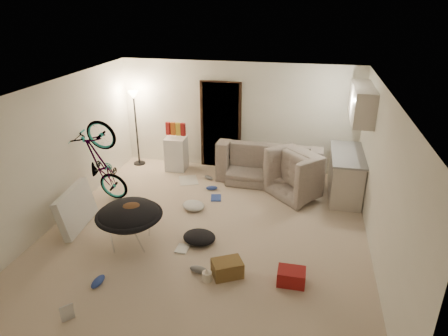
% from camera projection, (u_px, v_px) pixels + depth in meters
% --- Properties ---
extents(floor, '(5.50, 6.00, 0.02)m').
position_uv_depth(floor, '(207.00, 232.00, 7.03)').
color(floor, beige).
rests_on(floor, ground).
extents(ceiling, '(5.50, 6.00, 0.02)m').
position_uv_depth(ceiling, '(204.00, 90.00, 6.04)').
color(ceiling, white).
rests_on(ceiling, wall_back).
extents(wall_back, '(5.50, 0.02, 2.50)m').
position_uv_depth(wall_back, '(238.00, 117.00, 9.24)').
color(wall_back, white).
rests_on(wall_back, floor).
extents(wall_front, '(5.50, 0.02, 2.50)m').
position_uv_depth(wall_front, '(126.00, 286.00, 3.83)').
color(wall_front, white).
rests_on(wall_front, floor).
extents(wall_left, '(0.02, 6.00, 2.50)m').
position_uv_depth(wall_left, '(55.00, 153.00, 7.07)').
color(wall_left, white).
rests_on(wall_left, floor).
extents(wall_right, '(0.02, 6.00, 2.50)m').
position_uv_depth(wall_right, '(383.00, 182.00, 6.00)').
color(wall_right, white).
rests_on(wall_right, floor).
extents(doorway, '(0.85, 0.10, 2.04)m').
position_uv_depth(doorway, '(221.00, 126.00, 9.37)').
color(doorway, black).
rests_on(doorway, floor).
extents(door_trim, '(0.97, 0.04, 2.10)m').
position_uv_depth(door_trim, '(221.00, 126.00, 9.34)').
color(door_trim, black).
rests_on(door_trim, floor).
extents(floor_lamp, '(0.28, 0.28, 1.81)m').
position_uv_depth(floor_lamp, '(135.00, 112.00, 9.36)').
color(floor_lamp, black).
rests_on(floor_lamp, floor).
extents(kitchen_counter, '(0.60, 1.50, 0.88)m').
position_uv_depth(kitchen_counter, '(345.00, 175.00, 8.18)').
color(kitchen_counter, '#BFB4A6').
rests_on(kitchen_counter, floor).
extents(counter_top, '(0.64, 1.54, 0.04)m').
position_uv_depth(counter_top, '(348.00, 154.00, 8.00)').
color(counter_top, gray).
rests_on(counter_top, kitchen_counter).
extents(kitchen_uppers, '(0.38, 1.40, 0.65)m').
position_uv_depth(kitchen_uppers, '(362.00, 103.00, 7.55)').
color(kitchen_uppers, '#BFB4A6').
rests_on(kitchen_uppers, wall_right).
extents(sofa, '(2.31, 0.97, 0.66)m').
position_uv_depth(sofa, '(270.00, 165.00, 8.94)').
color(sofa, '#3E463E').
rests_on(sofa, floor).
extents(armchair, '(1.46, 1.46, 0.72)m').
position_uv_depth(armchair, '(306.00, 177.00, 8.29)').
color(armchair, '#3E463E').
rests_on(armchair, floor).
extents(bicycle, '(1.81, 0.89, 1.02)m').
position_uv_depth(bicycle, '(103.00, 179.00, 7.94)').
color(bicycle, black).
rests_on(bicycle, floor).
extents(book_asset, '(0.29, 0.29, 0.02)m').
position_uv_depth(book_asset, '(62.00, 322.00, 5.06)').
color(book_asset, maroon).
rests_on(book_asset, floor).
extents(mini_fridge, '(0.48, 0.48, 0.79)m').
position_uv_depth(mini_fridge, '(176.00, 153.00, 9.43)').
color(mini_fridge, white).
rests_on(mini_fridge, floor).
extents(snack_box_0, '(0.11, 0.09, 0.30)m').
position_uv_depth(snack_box_0, '(168.00, 128.00, 9.23)').
color(snack_box_0, maroon).
rests_on(snack_box_0, mini_fridge).
extents(snack_box_1, '(0.10, 0.07, 0.30)m').
position_uv_depth(snack_box_1, '(173.00, 129.00, 9.20)').
color(snack_box_1, '#BD5417').
rests_on(snack_box_1, mini_fridge).
extents(snack_box_2, '(0.11, 0.09, 0.30)m').
position_uv_depth(snack_box_2, '(178.00, 129.00, 9.18)').
color(snack_box_2, gold).
rests_on(snack_box_2, mini_fridge).
extents(snack_box_3, '(0.12, 0.10, 0.30)m').
position_uv_depth(snack_box_3, '(183.00, 129.00, 9.16)').
color(snack_box_3, maroon).
rests_on(snack_box_3, mini_fridge).
extents(saucer_chair, '(1.08, 1.08, 0.77)m').
position_uv_depth(saucer_chair, '(130.00, 220.00, 6.50)').
color(saucer_chair, silver).
rests_on(saucer_chair, floor).
extents(hoodie, '(0.61, 0.58, 0.22)m').
position_uv_depth(hoodie, '(131.00, 210.00, 6.38)').
color(hoodie, '#4B2E19').
rests_on(hoodie, saucer_chair).
extents(sofa_drape, '(0.64, 0.57, 0.28)m').
position_uv_depth(sofa_drape, '(228.00, 153.00, 9.04)').
color(sofa_drape, black).
rests_on(sofa_drape, sofa).
extents(tv_box, '(0.37, 1.11, 0.73)m').
position_uv_depth(tv_box, '(76.00, 208.00, 7.06)').
color(tv_box, silver).
rests_on(tv_box, floor).
extents(drink_case_a, '(0.53, 0.48, 0.25)m').
position_uv_depth(drink_case_a, '(227.00, 268.00, 5.88)').
color(drink_case_a, brown).
rests_on(drink_case_a, floor).
extents(drink_case_b, '(0.40, 0.29, 0.23)m').
position_uv_depth(drink_case_b, '(291.00, 277.00, 5.72)').
color(drink_case_b, maroon).
rests_on(drink_case_b, floor).
extents(juicer, '(0.14, 0.14, 0.21)m').
position_uv_depth(juicer, '(207.00, 276.00, 5.79)').
color(juicer, silver).
rests_on(juicer, floor).
extents(newspaper, '(0.57, 0.64, 0.01)m').
position_uv_depth(newspaper, '(188.00, 180.00, 8.98)').
color(newspaper, beige).
rests_on(newspaper, floor).
extents(book_blue, '(0.26, 0.32, 0.03)m').
position_uv_depth(book_blue, '(216.00, 198.00, 8.17)').
color(book_blue, '#2B439B').
rests_on(book_blue, floor).
extents(book_white, '(0.20, 0.26, 0.02)m').
position_uv_depth(book_white, '(182.00, 249.00, 6.53)').
color(book_white, silver).
rests_on(book_white, floor).
extents(shoe_0, '(0.27, 0.17, 0.09)m').
position_uv_depth(shoe_0, '(212.00, 188.00, 8.52)').
color(shoe_0, '#2B439B').
rests_on(shoe_0, floor).
extents(shoe_1, '(0.25, 0.21, 0.09)m').
position_uv_depth(shoe_1, '(209.00, 178.00, 9.01)').
color(shoe_1, slate).
rests_on(shoe_1, floor).
extents(shoe_2, '(0.15, 0.31, 0.11)m').
position_uv_depth(shoe_2, '(98.00, 281.00, 5.72)').
color(shoe_2, '#2B439B').
rests_on(shoe_2, floor).
extents(shoe_3, '(0.30, 0.15, 0.11)m').
position_uv_depth(shoe_3, '(199.00, 270.00, 5.97)').
color(shoe_3, slate).
rests_on(shoe_3, floor).
extents(clothes_lump_a, '(0.60, 0.53, 0.18)m').
position_uv_depth(clothes_lump_a, '(199.00, 237.00, 6.70)').
color(clothes_lump_a, black).
rests_on(clothes_lump_a, floor).
extents(clothes_lump_c, '(0.56, 0.53, 0.14)m').
position_uv_depth(clothes_lump_c, '(193.00, 206.00, 7.76)').
color(clothes_lump_c, silver).
rests_on(clothes_lump_c, floor).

